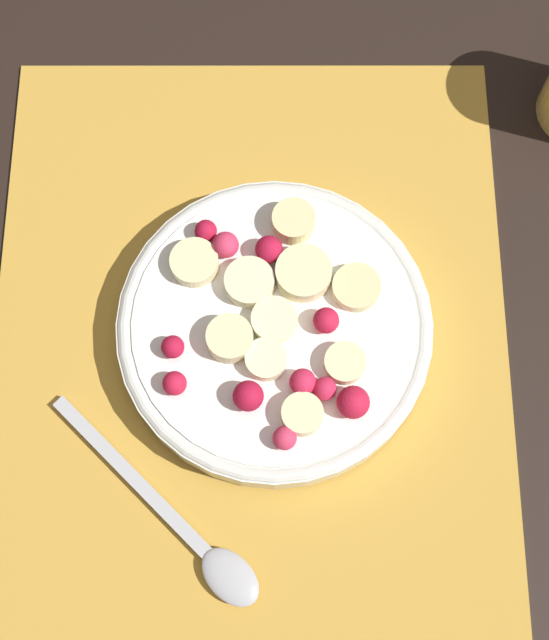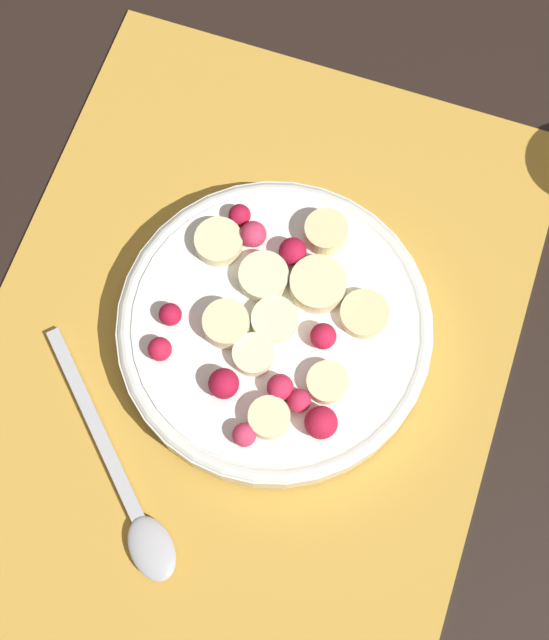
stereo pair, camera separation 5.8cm
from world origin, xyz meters
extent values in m
plane|color=black|center=(0.00, 0.00, 0.00)|extent=(3.00, 3.00, 0.00)
cube|color=gold|center=(0.00, 0.00, 0.00)|extent=(0.47, 0.36, 0.01)
cylinder|color=silver|center=(-0.02, 0.02, 0.02)|extent=(0.21, 0.21, 0.02)
torus|color=silver|center=(-0.02, 0.02, 0.03)|extent=(0.21, 0.21, 0.01)
cylinder|color=white|center=(-0.02, 0.02, 0.03)|extent=(0.19, 0.19, 0.00)
cylinder|color=#F4EAB7|center=(-0.05, 0.00, 0.04)|extent=(0.04, 0.04, 0.01)
cylinder|color=beige|center=(-0.04, 0.07, 0.04)|extent=(0.03, 0.03, 0.01)
cylinder|color=#F4EAB7|center=(0.01, 0.01, 0.04)|extent=(0.04, 0.04, 0.01)
cylinder|color=beige|center=(0.01, 0.06, 0.04)|extent=(0.04, 0.04, 0.01)
cylinder|color=beige|center=(-0.05, 0.04, 0.04)|extent=(0.05, 0.05, 0.01)
cylinder|color=beige|center=(0.04, 0.03, 0.04)|extent=(0.04, 0.04, 0.01)
cylinder|color=beige|center=(-0.06, -0.04, 0.04)|extent=(0.03, 0.03, 0.01)
cylinder|color=beige|center=(-0.09, 0.03, 0.04)|extent=(0.04, 0.04, 0.01)
cylinder|color=beige|center=(-0.01, -0.01, 0.04)|extent=(0.04, 0.04, 0.01)
cylinder|color=#F4EAB7|center=(-0.02, 0.02, 0.04)|extent=(0.04, 0.04, 0.01)
sphere|color=#DB3356|center=(-0.07, -0.02, 0.04)|extent=(0.02, 0.02, 0.02)
sphere|color=#B21433|center=(-0.07, 0.01, 0.04)|extent=(0.02, 0.02, 0.02)
sphere|color=#B21433|center=(0.03, 0.00, 0.04)|extent=(0.02, 0.02, 0.02)
sphere|color=#D12347|center=(0.02, 0.03, 0.04)|extent=(0.02, 0.02, 0.02)
sphere|color=#B21433|center=(-0.08, -0.03, 0.04)|extent=(0.02, 0.02, 0.02)
sphere|color=red|center=(-0.02, 0.05, 0.04)|extent=(0.02, 0.02, 0.02)
sphere|color=#B21433|center=(0.00, -0.05, 0.04)|extent=(0.02, 0.02, 0.02)
sphere|color=red|center=(0.02, -0.05, 0.04)|extent=(0.02, 0.02, 0.02)
sphere|color=#D12347|center=(0.03, 0.05, 0.04)|extent=(0.02, 0.02, 0.02)
sphere|color=#DB3356|center=(0.06, 0.02, 0.04)|extent=(0.02, 0.02, 0.02)
sphere|color=red|center=(0.04, 0.07, 0.04)|extent=(0.02, 0.02, 0.02)
cube|color=#B2B2B7|center=(0.08, -0.08, 0.01)|extent=(0.11, 0.11, 0.00)
ellipsoid|color=#B2B2B7|center=(0.14, -0.01, 0.01)|extent=(0.05, 0.05, 0.01)
camera|label=1|loc=(0.16, 0.02, 0.59)|focal=50.00mm
camera|label=2|loc=(0.15, 0.07, 0.59)|focal=50.00mm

